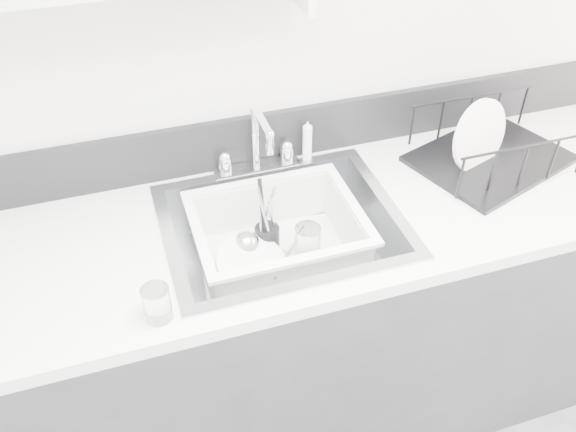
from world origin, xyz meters
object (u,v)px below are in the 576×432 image
object	(u,v)px
counter_run	(283,331)
dish_rack	(494,139)
sink	(282,246)
wash_tub	(278,240)

from	to	relation	value
counter_run	dish_rack	distance (m)	0.88
counter_run	dish_rack	bearing A→B (deg)	6.58
sink	dish_rack	xyz separation A→B (m)	(0.69, 0.08, 0.17)
counter_run	wash_tub	distance (m)	0.38
counter_run	dish_rack	size ratio (longest dim) A/B	7.18
wash_tub	dish_rack	world-z (taller)	dish_rack
sink	dish_rack	world-z (taller)	dish_rack
dish_rack	wash_tub	bearing A→B (deg)	166.49
sink	dish_rack	size ratio (longest dim) A/B	1.44
counter_run	sink	xyz separation A→B (m)	(0.00, 0.00, 0.37)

